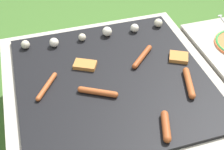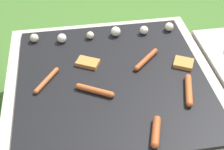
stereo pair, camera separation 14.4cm
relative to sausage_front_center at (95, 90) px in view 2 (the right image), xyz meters
name	(u,v)px [view 2 (the right image)]	position (x,y,z in m)	size (l,w,h in m)	color
ground_plane	(112,130)	(0.09, 0.08, -0.41)	(14.00, 14.00, 0.00)	#3D6628
grill	(112,106)	(0.09, 0.08, -0.21)	(1.00, 1.00, 0.39)	#B2AA9E
sausage_front_center	(95,90)	(0.00, 0.00, 0.00)	(0.17, 0.10, 0.03)	#A34C23
sausage_front_left	(146,59)	(0.28, 0.18, 0.00)	(0.15, 0.15, 0.03)	#93421E
sausage_back_right	(47,80)	(-0.21, 0.10, 0.00)	(0.12, 0.16, 0.02)	#A34C23
sausage_mid_right	(189,90)	(0.41, -0.06, 0.00)	(0.08, 0.19, 0.03)	#A34C23
sausage_back_center	(156,131)	(0.21, -0.26, 0.00)	(0.07, 0.15, 0.03)	#93421E
bread_slice_right	(88,63)	(-0.01, 0.20, 0.00)	(0.13, 0.11, 0.02)	#B27033
bread_slice_left	(183,63)	(0.45, 0.12, 0.00)	(0.12, 0.11, 0.02)	#B27033
mushroom_row	(105,33)	(0.11, 0.42, 0.01)	(0.79, 0.07, 0.05)	beige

